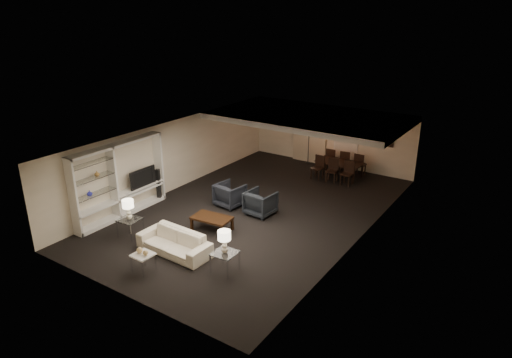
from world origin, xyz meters
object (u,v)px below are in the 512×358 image
object	(u,v)px
coffee_table	(212,223)
vase_amber	(97,174)
floor_lamp	(309,144)
armchair_left	(230,195)
table_lamp_left	(128,210)
television	(141,177)
chair_nm	(332,171)
chair_nl	(317,168)
chair_fl	(332,159)
chair_fm	(346,161)
vase_blue	(90,193)
sofa	(174,242)
chair_nr	(347,174)
armchair_right	(261,203)
table_lamp_right	(224,242)
pendant_light	(316,131)
dining_table	(339,169)
chair_fr	(360,164)
side_table_right	(225,262)
marble_table	(144,263)
side_table_left	(130,228)

from	to	relation	value
coffee_table	vase_amber	xyz separation A→B (m)	(-2.97, -1.55, 1.43)
vase_amber	floor_lamp	world-z (taller)	vase_amber
armchair_left	table_lamp_left	size ratio (longest dim) A/B	1.44
television	chair_nm	world-z (taller)	television
chair_nl	chair_nm	world-z (taller)	same
television	chair_fl	distance (m)	7.73
chair_nm	chair_fm	bearing A→B (deg)	83.80
armchair_left	vase_blue	world-z (taller)	vase_blue
sofa	table_lamp_left	bearing A→B (deg)	-178.36
chair_fl	floor_lamp	xyz separation A→B (m)	(-1.16, 0.17, 0.38)
chair_nr	floor_lamp	bearing A→B (deg)	149.41
armchair_right	table_lamp_right	bearing A→B (deg)	112.38
table_lamp_left	vase_amber	xyz separation A→B (m)	(-1.27, 0.05, 0.81)
pendant_light	chair_fm	bearing A→B (deg)	67.66
armchair_right	chair_nr	size ratio (longest dim) A/B	0.95
chair_nr	pendant_light	bearing A→B (deg)	-168.27
pendant_light	table_lamp_left	size ratio (longest dim) A/B	0.88
sofa	armchair_right	world-z (taller)	armchair_right
chair_nl	chair_fm	bearing A→B (deg)	68.83
table_lamp_right	dining_table	size ratio (longest dim) A/B	0.34
dining_table	chair_fr	world-z (taller)	chair_fr
armchair_left	table_lamp_left	xyz separation A→B (m)	(-1.10, -3.30, 0.44)
chair_nl	chair_fm	distance (m)	1.43
pendant_light	dining_table	distance (m)	1.94
table_lamp_right	coffee_table	bearing A→B (deg)	136.74
pendant_light	chair_fm	world-z (taller)	pendant_light
armchair_right	table_lamp_left	size ratio (longest dim) A/B	1.44
television	chair_nl	world-z (taller)	television
table_lamp_left	vase_blue	distance (m)	1.34
side_table_right	marble_table	world-z (taller)	side_table_right
side_table_left	television	xyz separation A→B (m)	(-1.24, 1.64, 0.78)
table_lamp_left	side_table_left	bearing A→B (deg)	0.00
dining_table	chair_nr	size ratio (longest dim) A/B	1.92
pendant_light	dining_table	size ratio (longest dim) A/B	0.30
side_table_left	vase_blue	distance (m)	1.57
armchair_right	chair_fm	distance (m)	5.19
table_lamp_left	chair_fm	size ratio (longest dim) A/B	0.66
side_table_left	table_lamp_right	size ratio (longest dim) A/B	0.97
coffee_table	chair_fr	distance (m)	7.11
television	chair_nr	distance (m)	7.34
vase_amber	chair_fl	bearing A→B (deg)	66.61
side_table_right	vase_blue	size ratio (longest dim) A/B	3.41
television	chair_fr	distance (m)	8.36
pendant_light	chair_nr	xyz separation A→B (m)	(1.23, 0.22, -1.47)
sofa	coffee_table	xyz separation A→B (m)	(0.00, 1.60, -0.10)
vase_blue	floor_lamp	world-z (taller)	floor_lamp
coffee_table	chair_fl	size ratio (longest dim) A/B	1.28
pendant_light	vase_blue	xyz separation A→B (m)	(-3.61, -7.22, -0.78)
pendant_light	vase_amber	xyz separation A→B (m)	(-3.61, -6.88, -0.28)
pendant_light	armchair_right	size ratio (longest dim) A/B	0.61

